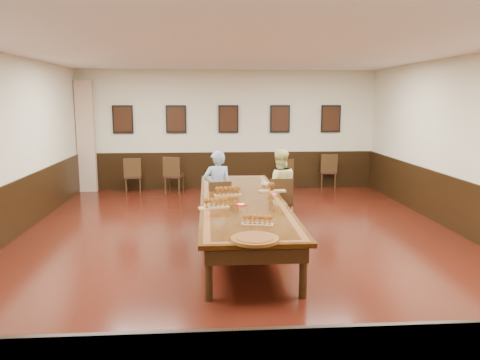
{
  "coord_description": "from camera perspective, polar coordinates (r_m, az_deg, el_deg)",
  "views": [
    {
      "loc": [
        -0.58,
        -7.7,
        2.42
      ],
      "look_at": [
        0.0,
        0.5,
        1.0
      ],
      "focal_mm": 35.0,
      "sensor_mm": 36.0,
      "label": 1
    }
  ],
  "objects": [
    {
      "name": "red_plate_grp",
      "position": [
        7.48,
        0.13,
        -3.03
      ],
      "size": [
        0.2,
        0.2,
        0.03
      ],
      "color": "#B70C11",
      "rests_on": "conference_table"
    },
    {
      "name": "flight_d",
      "position": [
        6.28,
        2.12,
        -4.95
      ],
      "size": [
        0.44,
        0.22,
        0.16
      ],
      "color": "#A27144",
      "rests_on": "conference_table"
    },
    {
      "name": "spare_chair_b",
      "position": [
        12.36,
        -8.04,
        0.67
      ],
      "size": [
        0.55,
        0.58,
        0.96
      ],
      "primitive_type": null,
      "rotation": [
        0.0,
        0.0,
        2.91
      ],
      "color": "black",
      "rests_on": "floor"
    },
    {
      "name": "spare_chair_c",
      "position": [
        12.52,
        5.32,
        0.64
      ],
      "size": [
        0.51,
        0.53,
        0.87
      ],
      "primitive_type": null,
      "rotation": [
        0.0,
        0.0,
        3.4
      ],
      "color": "black",
      "rests_on": "floor"
    },
    {
      "name": "chair_man",
      "position": [
        8.91,
        -2.64,
        -2.92
      ],
      "size": [
        0.49,
        0.53,
        0.92
      ],
      "primitive_type": null,
      "rotation": [
        0.0,
        0.0,
        3.29
      ],
      "color": "black",
      "rests_on": "floor"
    },
    {
      "name": "curtain",
      "position": [
        12.96,
        -18.26,
        5.02
      ],
      "size": [
        0.45,
        0.18,
        2.9
      ],
      "primitive_type": "cube",
      "color": "tan",
      "rests_on": "floor"
    },
    {
      "name": "pink_phone",
      "position": [
        8.33,
        4.18,
        -1.75
      ],
      "size": [
        0.07,
        0.14,
        0.01
      ],
      "primitive_type": "cube",
      "rotation": [
        0.0,
        0.0,
        0.02
      ],
      "color": "#F1507F",
      "rests_on": "conference_table"
    },
    {
      "name": "wall_right",
      "position": [
        9.0,
        26.68,
        3.53
      ],
      "size": [
        0.02,
        10.0,
        3.2
      ],
      "primitive_type": "cube",
      "color": "beige",
      "rests_on": "floor"
    },
    {
      "name": "wall_back",
      "position": [
        12.75,
        -1.43,
        6.11
      ],
      "size": [
        8.0,
        0.02,
        3.2
      ],
      "primitive_type": "cube",
      "color": "beige",
      "rests_on": "floor"
    },
    {
      "name": "flight_a",
      "position": [
        8.18,
        -1.5,
        -1.4
      ],
      "size": [
        0.49,
        0.21,
        0.18
      ],
      "color": "#A27144",
      "rests_on": "conference_table"
    },
    {
      "name": "flight_c",
      "position": [
        7.25,
        -3.15,
        -2.86
      ],
      "size": [
        0.5,
        0.27,
        0.18
      ],
      "color": "#A27144",
      "rests_on": "conference_table"
    },
    {
      "name": "carved_platter",
      "position": [
        5.64,
        1.82,
        -7.2
      ],
      "size": [
        0.73,
        0.73,
        0.05
      ],
      "color": "#5B3712",
      "rests_on": "conference_table"
    },
    {
      "name": "flight_b",
      "position": [
        8.56,
        3.92,
        -0.9
      ],
      "size": [
        0.5,
        0.17,
        0.18
      ],
      "color": "#A27144",
      "rests_on": "conference_table"
    },
    {
      "name": "spare_chair_d",
      "position": [
        13.12,
        10.65,
        1.11
      ],
      "size": [
        0.5,
        0.53,
        0.95
      ],
      "primitive_type": null,
      "rotation": [
        0.0,
        0.0,
        3.03
      ],
      "color": "black",
      "rests_on": "floor"
    },
    {
      "name": "person_woman",
      "position": [
        9.17,
        4.8,
        -0.81
      ],
      "size": [
        0.73,
        0.57,
        1.47
      ],
      "primitive_type": "imported",
      "rotation": [
        0.0,
        0.0,
        3.14
      ],
      "color": "#E8E992",
      "rests_on": "floor"
    },
    {
      "name": "conference_table",
      "position": [
        7.93,
        0.25,
        -3.38
      ],
      "size": [
        1.4,
        5.0,
        0.76
      ],
      "color": "black",
      "rests_on": "floor"
    },
    {
      "name": "posters",
      "position": [
        12.67,
        -1.42,
        7.45
      ],
      "size": [
        6.14,
        0.04,
        0.74
      ],
      "color": "black",
      "rests_on": "wall_back"
    },
    {
      "name": "wall_front",
      "position": [
        2.88,
        7.79,
        -6.9
      ],
      "size": [
        8.0,
        0.02,
        3.2
      ],
      "primitive_type": "cube",
      "color": "beige",
      "rests_on": "floor"
    },
    {
      "name": "spare_chair_a",
      "position": [
        12.54,
        -12.94,
        0.58
      ],
      "size": [
        0.49,
        0.53,
        0.93
      ],
      "primitive_type": null,
      "rotation": [
        0.0,
        0.0,
        3.27
      ],
      "color": "black",
      "rests_on": "floor"
    },
    {
      "name": "ceiling",
      "position": [
        7.77,
        0.27,
        15.63
      ],
      "size": [
        8.0,
        10.0,
        0.02
      ],
      "primitive_type": "cube",
      "color": "white",
      "rests_on": "floor"
    },
    {
      "name": "wainscoting",
      "position": [
        7.96,
        0.25,
        -4.16
      ],
      "size": [
        8.0,
        10.0,
        1.0
      ],
      "color": "black",
      "rests_on": "floor"
    },
    {
      "name": "floor",
      "position": [
        8.1,
        0.25,
        -7.66
      ],
      "size": [
        8.0,
        10.0,
        0.02
      ],
      "primitive_type": "cube",
      "color": "black",
      "rests_on": "ground"
    },
    {
      "name": "person_man",
      "position": [
        8.95,
        -2.76,
        -1.08
      ],
      "size": [
        0.58,
        0.43,
        1.47
      ],
      "primitive_type": "imported",
      "rotation": [
        0.0,
        0.0,
        3.29
      ],
      "color": "teal",
      "rests_on": "floor"
    },
    {
      "name": "chair_woman",
      "position": [
        9.12,
        4.88,
        -2.57
      ],
      "size": [
        0.44,
        0.48,
        0.94
      ],
      "primitive_type": null,
      "rotation": [
        0.0,
        0.0,
        3.14
      ],
      "color": "black",
      "rests_on": "floor"
    }
  ]
}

